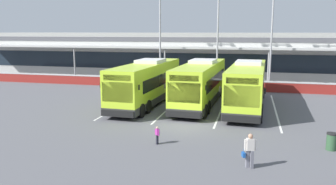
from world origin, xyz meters
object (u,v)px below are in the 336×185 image
pedestrian_child (157,135)px  coach_bus_leftmost (147,83)px  lamp_post_east (272,30)px  pedestrian_with_handbag (250,150)px  coach_bus_left_centre (201,84)px  lamp_post_centre (218,30)px  coach_bus_centre (247,86)px  litter_bin (332,141)px  lamp_post_west (160,30)px

pedestrian_child → coach_bus_leftmost: bearing=110.2°
lamp_post_east → pedestrian_with_handbag: bearing=-94.6°
pedestrian_child → lamp_post_east: bearing=72.1°
lamp_post_east → coach_bus_left_centre: bearing=-120.4°
coach_bus_leftmost → lamp_post_centre: lamp_post_centre is taller
pedestrian_with_handbag → coach_bus_leftmost: bearing=125.2°
coach_bus_centre → litter_bin: (4.54, -9.37, -1.32)m
coach_bus_leftmost → lamp_post_west: size_ratio=1.11×
coach_bus_centre → lamp_post_east: (2.25, 10.80, 4.50)m
coach_bus_leftmost → pedestrian_with_handbag: 15.12m
coach_bus_left_centre → lamp_post_east: bearing=59.6°
pedestrian_child → lamp_post_west: size_ratio=0.09×
pedestrian_child → litter_bin: bearing=7.7°
litter_bin → pedestrian_child: bearing=-172.3°
lamp_post_east → coach_bus_centre: bearing=-101.8°
pedestrian_child → coach_bus_centre: bearing=66.3°
pedestrian_with_handbag → pedestrian_child: bearing=155.9°
pedestrian_with_handbag → lamp_post_east: 24.34m
lamp_post_west → lamp_post_east: size_ratio=1.00×
lamp_post_east → litter_bin: bearing=-83.5°
coach_bus_left_centre → lamp_post_centre: (0.31, 10.48, 4.50)m
lamp_post_centre → lamp_post_east: size_ratio=1.00×
coach_bus_left_centre → lamp_post_west: bearing=121.3°
pedestrian_with_handbag → lamp_post_centre: size_ratio=0.15×
coach_bus_leftmost → pedestrian_with_handbag: size_ratio=7.56×
coach_bus_centre → lamp_post_east: lamp_post_east is taller
lamp_post_west → lamp_post_east: 12.51m
litter_bin → lamp_post_west: bearing=126.2°
coach_bus_leftmost → lamp_post_east: 16.16m
pedestrian_child → litter_bin: pedestrian_child is taller
coach_bus_leftmost → lamp_post_east: bearing=46.9°
pedestrian_with_handbag → coach_bus_left_centre: bearing=107.7°
lamp_post_west → litter_bin: size_ratio=11.83×
litter_bin → coach_bus_left_centre: bearing=130.8°
litter_bin → lamp_post_centre: bearing=111.8°
coach_bus_centre → litter_bin: 10.50m
coach_bus_left_centre → litter_bin: coach_bus_left_centre is taller
coach_bus_centre → lamp_post_west: bearing=133.4°
coach_bus_leftmost → coach_bus_left_centre: bearing=11.4°
coach_bus_left_centre → litter_bin: 12.94m
pedestrian_child → lamp_post_east: size_ratio=0.09×
lamp_post_west → lamp_post_east: (12.51, -0.06, 0.00)m
lamp_post_centre → lamp_post_east: 5.81m
lamp_post_east → litter_bin: (2.29, -20.17, -5.82)m
coach_bus_left_centre → pedestrian_with_handbag: coach_bus_left_centre is taller
lamp_post_west → coach_bus_left_centre: bearing=-58.7°
lamp_post_east → litter_bin: 21.12m
lamp_post_centre → litter_bin: lamp_post_centre is taller
pedestrian_with_handbag → litter_bin: 5.46m
lamp_post_west → lamp_post_centre: (6.70, -0.01, 0.00)m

